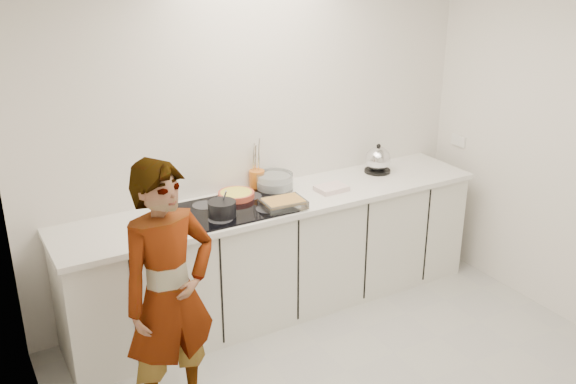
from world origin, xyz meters
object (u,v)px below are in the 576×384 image
tart_dish (236,194)px  cook (170,295)px  saucepan (222,209)px  baking_dish (283,203)px  kettle (378,160)px  mixing_bowl (275,183)px  utensil_crock (257,179)px  hob (236,208)px

tart_dish → cook: (-0.83, -0.87, -0.15)m
tart_dish → saucepan: bearing=-131.5°
baking_dish → kettle: bearing=15.8°
tart_dish → mixing_bowl: size_ratio=0.91×
saucepan → mixing_bowl: (0.56, 0.28, -0.01)m
kettle → utensil_crock: kettle is taller
cook → kettle: bearing=11.0°
tart_dish → baking_dish: baking_dish is taller
utensil_crock → kettle: bearing=-8.8°
tart_dish → utensil_crock: 0.27m
baking_dish → cook: 1.18m
tart_dish → mixing_bowl: mixing_bowl is taller
cook → baking_dish: bearing=16.6°
hob → baking_dish: 0.33m
saucepan → cook: bearing=-134.6°
hob → kettle: 1.34m
baking_dish → mixing_bowl: (0.12, 0.36, 0.01)m
baking_dish → kettle: kettle is taller
hob → cook: (-0.75, -0.71, -0.12)m
tart_dish → cook: size_ratio=0.19×
hob → cook: size_ratio=0.45×
hob → tart_dish: size_ratio=2.31×
tart_dish → baking_dish: bearing=-57.6°
tart_dish → cook: bearing=-133.7°
tart_dish → mixing_bowl: bearing=4.8°
utensil_crock → mixing_bowl: bearing=-43.9°
kettle → saucepan: bearing=-171.4°
kettle → cook: bearing=-158.1°
cook → utensil_crock: bearing=32.1°
baking_dish → cook: size_ratio=0.19×
hob → saucepan: size_ratio=3.45×
saucepan → cook: (-0.60, -0.61, -0.18)m
tart_dish → saucepan: saucepan is taller
utensil_crock → cook: (-1.06, -0.99, -0.18)m
kettle → tart_dish: bearing=178.5°
hob → mixing_bowl: (0.41, 0.19, 0.05)m
tart_dish → utensil_crock: size_ratio=2.18×
baking_dish → hob: bearing=149.5°
hob → baking_dish: bearing=-30.5°
mixing_bowl → cook: cook is taller
baking_dish → mixing_bowl: mixing_bowl is taller
tart_dish → cook: cook is taller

